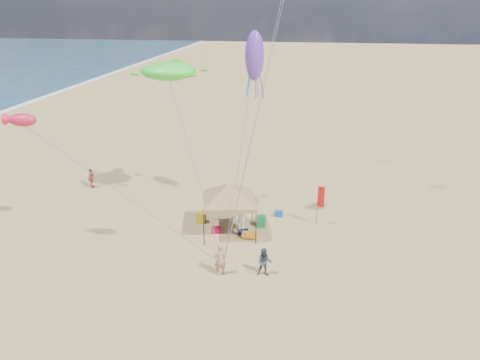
{
  "coord_description": "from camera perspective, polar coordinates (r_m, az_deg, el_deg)",
  "views": [
    {
      "loc": [
        3.66,
        -19.75,
        13.19
      ],
      "look_at": [
        0.0,
        3.0,
        4.0
      ],
      "focal_mm": 33.81,
      "sensor_mm": 36.0,
      "label": 1
    }
  ],
  "objects": [
    {
      "name": "ground",
      "position": [
        24.03,
        -1.16,
        -11.55
      ],
      "size": [
        280.0,
        280.0,
        0.0
      ],
      "primitive_type": "plane",
      "color": "tan",
      "rests_on": "ground"
    },
    {
      "name": "cooler_red",
      "position": [
        27.67,
        -3.02,
        -6.32
      ],
      "size": [
        0.54,
        0.38,
        0.38
      ],
      "primitive_type": "cube",
      "color": "#BF0F3E",
      "rests_on": "ground"
    },
    {
      "name": "beach_cart",
      "position": [
        27.08,
        1.22,
        -6.94
      ],
      "size": [
        0.9,
        0.5,
        0.24
      ],
      "primitive_type": "cube",
      "color": "orange",
      "rests_on": "ground"
    },
    {
      "name": "bag_navy",
      "position": [
        27.45,
        0.4,
        -6.55
      ],
      "size": [
        0.69,
        0.54,
        0.36
      ],
      "primitive_type": "cylinder",
      "rotation": [
        0.0,
        1.57,
        0.35
      ],
      "color": "#0D143C",
      "rests_on": "ground"
    },
    {
      "name": "turtle_kite",
      "position": [
        28.38,
        -9.05,
        13.4
      ],
      "size": [
        4.15,
        3.79,
        1.12
      ],
      "primitive_type": "ellipsoid",
      "rotation": [
        0.0,
        0.0,
        -0.4
      ],
      "color": "#37F032",
      "rests_on": "ground"
    },
    {
      "name": "cooler_blue",
      "position": [
        29.77,
        4.89,
        -4.24
      ],
      "size": [
        0.54,
        0.38,
        0.38
      ],
      "primitive_type": "cube",
      "color": "#124B99",
      "rests_on": "ground"
    },
    {
      "name": "canopy_tent",
      "position": [
        26.47,
        -1.4,
        -0.68
      ],
      "size": [
        5.91,
        5.91,
        3.73
      ],
      "color": "black",
      "rests_on": "ground"
    },
    {
      "name": "crate_grey",
      "position": [
        27.12,
        0.78,
        -7.02
      ],
      "size": [
        0.34,
        0.3,
        0.28
      ],
      "primitive_type": "cube",
      "color": "slate",
      "rests_on": "ground"
    },
    {
      "name": "feather_flag",
      "position": [
        28.23,
        10.09,
        -2.38
      ],
      "size": [
        0.41,
        0.05,
        2.69
      ],
      "color": "black",
      "rests_on": "ground"
    },
    {
      "name": "person_near_b",
      "position": [
        23.39,
        3.1,
        -10.35
      ],
      "size": [
        0.82,
        0.67,
        1.56
      ],
      "primitive_type": "imported",
      "rotation": [
        0.0,
        0.0,
        0.11
      ],
      "color": "#323C44",
      "rests_on": "ground"
    },
    {
      "name": "chair_yellow",
      "position": [
        28.9,
        -4.95,
        -4.72
      ],
      "size": [
        0.5,
        0.5,
        0.7
      ],
      "primitive_type": "cube",
      "color": "yellow",
      "rests_on": "ground"
    },
    {
      "name": "person_near_c",
      "position": [
        27.67,
        0.12,
        -4.51
      ],
      "size": [
        1.37,
        1.0,
        1.9
      ],
      "primitive_type": "imported",
      "rotation": [
        0.0,
        0.0,
        3.41
      ],
      "color": "white",
      "rests_on": "ground"
    },
    {
      "name": "fish_kite",
      "position": [
        26.69,
        -25.77,
        6.84
      ],
      "size": [
        1.68,
        0.99,
        0.71
      ],
      "primitive_type": "ellipsoid",
      "rotation": [
        0.0,
        0.0,
        -0.13
      ],
      "color": "red",
      "rests_on": "ground"
    },
    {
      "name": "person_near_a",
      "position": [
        23.39,
        -2.55,
        -9.99
      ],
      "size": [
        0.78,
        0.71,
        1.8
      ],
      "primitive_type": "imported",
      "rotation": [
        0.0,
        0.0,
        3.7
      ],
      "color": "tan",
      "rests_on": "ground"
    },
    {
      "name": "squid_kite",
      "position": [
        26.72,
        1.84,
        15.39
      ],
      "size": [
        1.15,
        1.15,
        2.84
      ],
      "primitive_type": "ellipsoid",
      "rotation": [
        0.0,
        0.0,
        0.06
      ],
      "color": "#6A38C0",
      "rests_on": "ground"
    },
    {
      "name": "bag_orange",
      "position": [
        31.58,
        -3.64,
        -2.63
      ],
      "size": [
        0.54,
        0.69,
        0.36
      ],
      "primitive_type": "cylinder",
      "rotation": [
        0.0,
        1.57,
        1.22
      ],
      "color": "orange",
      "rests_on": "ground"
    },
    {
      "name": "person_far_a",
      "position": [
        35.71,
        -18.28,
        0.22
      ],
      "size": [
        0.43,
        0.91,
        1.52
      ],
      "primitive_type": "imported",
      "rotation": [
        0.0,
        0.0,
        1.64
      ],
      "color": "#B75146",
      "rests_on": "ground"
    },
    {
      "name": "chair_green",
      "position": [
        28.35,
        2.72,
        -5.22
      ],
      "size": [
        0.5,
        0.5,
        0.7
      ],
      "primitive_type": "cube",
      "color": "#17803E",
      "rests_on": "ground"
    }
  ]
}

